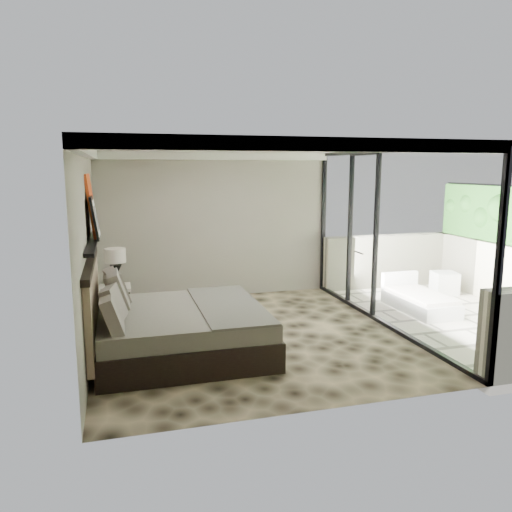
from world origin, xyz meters
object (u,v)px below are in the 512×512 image
object	(u,v)px
nightstand	(116,301)
ottoman	(444,283)
table_lamp	(116,262)
lounger	(419,300)
bed	(174,327)

from	to	relation	value
nightstand	ottoman	bearing A→B (deg)	6.70
table_lamp	ottoman	size ratio (longest dim) A/B	1.44
nightstand	ottoman	distance (m)	6.38
nightstand	lounger	bearing A→B (deg)	-3.31
table_lamp	nightstand	bearing A→B (deg)	-120.89
table_lamp	ottoman	distance (m)	6.40
nightstand	lounger	xyz separation A→B (m)	(5.20, -1.10, -0.08)
bed	table_lamp	distance (m)	2.30
ottoman	lounger	bearing A→B (deg)	-143.04
bed	ottoman	bearing A→B (deg)	18.14
bed	lounger	xyz separation A→B (m)	(4.44, 0.95, -0.20)
ottoman	lounger	distance (m)	1.47
bed	lounger	size ratio (longest dim) A/B	1.58
ottoman	bed	bearing A→B (deg)	-161.86
ottoman	lounger	size ratio (longest dim) A/B	0.31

